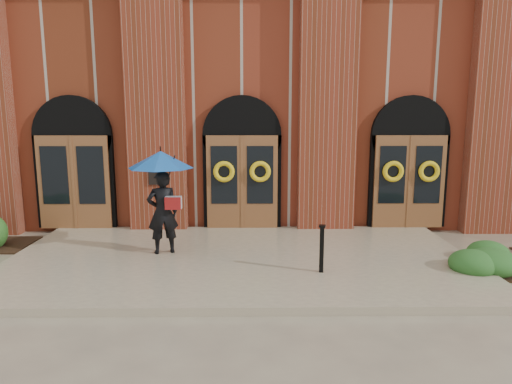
{
  "coord_description": "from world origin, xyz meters",
  "views": [
    {
      "loc": [
        0.25,
        -9.39,
        3.24
      ],
      "look_at": [
        0.35,
        1.0,
        1.43
      ],
      "focal_mm": 32.0,
      "sensor_mm": 36.0,
      "label": 1
    }
  ],
  "objects": [
    {
      "name": "hedge_front_right",
      "position": [
        5.1,
        -0.37,
        0.26
      ],
      "size": [
        1.45,
        1.24,
        0.51
      ],
      "primitive_type": "ellipsoid",
      "color": "#24521D",
      "rests_on": "ground"
    },
    {
      "name": "landing",
      "position": [
        0.0,
        0.15,
        0.07
      ],
      "size": [
        10.0,
        5.3,
        0.15
      ],
      "primitive_type": "cube",
      "color": "tan",
      "rests_on": "ground"
    },
    {
      "name": "metal_post",
      "position": [
        1.62,
        -0.84,
        0.65
      ],
      "size": [
        0.15,
        0.15,
        0.95
      ],
      "rotation": [
        0.0,
        0.0,
        -0.21
      ],
      "color": "black",
      "rests_on": "landing"
    },
    {
      "name": "ground",
      "position": [
        0.0,
        0.0,
        0.0
      ],
      "size": [
        90.0,
        90.0,
        0.0
      ],
      "primitive_type": "plane",
      "color": "gray",
      "rests_on": "ground"
    },
    {
      "name": "church_building",
      "position": [
        0.0,
        8.78,
        3.5
      ],
      "size": [
        16.2,
        12.53,
        7.0
      ],
      "color": "maroon",
      "rests_on": "ground"
    },
    {
      "name": "man_with_umbrella",
      "position": [
        -1.71,
        0.44,
        1.74
      ],
      "size": [
        1.8,
        1.8,
        2.28
      ],
      "rotation": [
        0.0,
        0.0,
        3.46
      ],
      "color": "black",
      "rests_on": "landing"
    }
  ]
}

